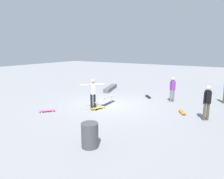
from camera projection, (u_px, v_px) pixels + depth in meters
ground_plane at (110, 105)px, 11.89m from camera, size 60.00×60.00×0.00m
grind_rail at (105, 102)px, 11.75m from camera, size 2.29×0.39×0.43m
skate_ledge at (110, 88)px, 16.04m from camera, size 2.54×1.12×0.29m
skater_main at (93, 92)px, 10.86m from camera, size 1.05×0.95×1.67m
skateboard_main at (98, 108)px, 11.03m from camera, size 0.81×0.51×0.09m
bystander_black_shirt at (207, 101)px, 9.16m from camera, size 0.28×0.34×1.64m
bystander_purple_shirt at (173, 88)px, 12.36m from camera, size 0.26×0.34×1.56m
loose_skateboard_orange at (182, 112)px, 10.33m from camera, size 0.80×0.57×0.09m
loose_skateboard_pink at (47, 111)px, 10.54m from camera, size 0.73×0.68×0.09m
loose_skateboard_black at (148, 96)px, 13.63m from camera, size 0.75×0.66×0.09m
trash_bin at (90, 135)px, 6.74m from camera, size 0.58×0.58×0.85m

